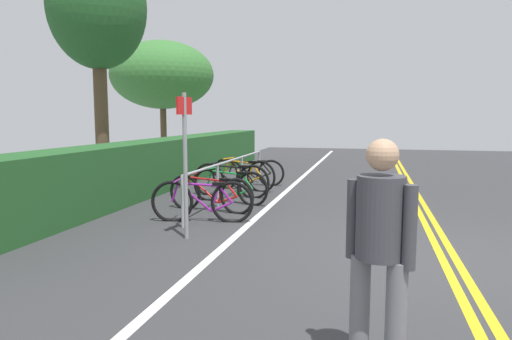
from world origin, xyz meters
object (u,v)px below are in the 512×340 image
bike_rack (231,169)px  bicycle_3 (231,180)px  bicycle_0 (202,201)px  tree_mid (97,9)px  bicycle_5 (250,172)px  pedestrian (380,241)px  bicycle_1 (210,194)px  bicycle_2 (230,186)px  bicycle_4 (243,175)px  tree_far_right (162,75)px  sign_post_near (185,151)px

bike_rack → bicycle_3: (0.34, 0.10, -0.28)m
bicycle_0 → tree_mid: (2.54, 3.42, 3.79)m
bicycle_5 → pedestrian: size_ratio=1.09×
bicycle_0 → bicycle_1: 0.85m
bicycle_2 → pedestrian: 6.26m
bicycle_2 → bicycle_4: size_ratio=1.01×
bike_rack → bicycle_2: bike_rack is taller
pedestrian → bicycle_3: bearing=25.5°
bicycle_5 → tree_far_right: size_ratio=0.40×
bicycle_4 → tree_mid: tree_mid is taller
bicycle_5 → tree_mid: bearing=115.9°
bicycle_3 → tree_mid: bearing=87.5°
bike_rack → bicycle_2: (-0.37, -0.09, -0.30)m
bicycle_2 → tree_mid: tree_mid is taller
bicycle_3 → tree_far_right: bearing=37.0°
bicycle_4 → tree_mid: bearing=103.5°
tree_mid → bicycle_5: bearing=-64.1°
bicycle_3 → bicycle_4: (0.91, -0.01, 0.01)m
bicycle_1 → bicycle_4: 2.47m
sign_post_near → tree_far_right: 10.29m
tree_far_right → tree_mid: bearing=-169.2°
bike_rack → tree_far_right: (5.91, 4.31, 2.51)m
bike_rack → pedestrian: size_ratio=3.20×
bicycle_2 → tree_far_right: tree_far_right is taller
bicycle_3 → pedestrian: (-6.27, -2.99, 0.55)m
bicycle_5 → sign_post_near: bearing=-175.3°
sign_post_near → pedestrian: bearing=-137.7°
bicycle_4 → bicycle_2: bearing=-173.7°
bicycle_4 → sign_post_near: 4.44m
bicycle_0 → sign_post_near: sign_post_near is taller
bike_rack → pedestrian: (-5.93, -2.88, 0.28)m
bike_rack → bicycle_1: 1.26m
bicycle_0 → bicycle_4: bearing=4.2°
pedestrian → tree_mid: (6.41, 6.16, 3.23)m
bicycle_5 → tree_far_right: (3.90, 4.19, 2.81)m
bicycle_1 → pedestrian: pedestrian is taller
bicycle_2 → sign_post_near: (-2.73, -0.21, 0.91)m
bicycle_3 → sign_post_near: size_ratio=0.86×
bicycle_5 → tree_far_right: 6.38m
sign_post_near → bicycle_3: bearing=6.7°
bicycle_5 → sign_post_near: (-5.10, -0.42, 0.92)m
tree_mid → bicycle_2: bearing=-104.1°
pedestrian → sign_post_near: size_ratio=0.77×
sign_post_near → tree_mid: bearing=45.1°
bicycle_2 → bicycle_3: bearing=15.2°
sign_post_near → bicycle_2: bearing=4.5°
bicycle_4 → bicycle_5: bearing=1.8°
bicycle_4 → pedestrian: bearing=-157.5°
bicycle_4 → bicycle_5: (0.77, 0.02, -0.03)m
bicycle_3 → bicycle_5: bicycle_3 is taller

